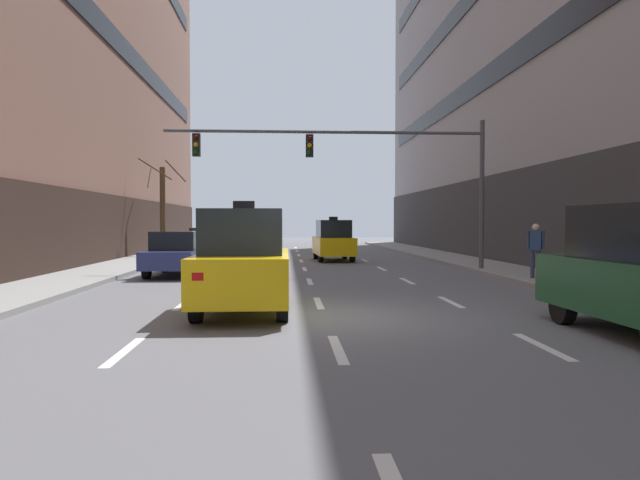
# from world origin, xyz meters

# --- Properties ---
(ground_plane) EXTENTS (120.00, 120.00, 0.00)m
(ground_plane) POSITION_xyz_m (0.00, 0.00, 0.00)
(ground_plane) COLOR slate
(lane_stripe_l1_s3) EXTENTS (0.16, 2.00, 0.01)m
(lane_stripe_l1_s3) POSITION_xyz_m (-3.16, -3.00, 0.00)
(lane_stripe_l1_s3) COLOR silver
(lane_stripe_l1_s3) RESTS_ON ground
(lane_stripe_l1_s4) EXTENTS (0.16, 2.00, 0.01)m
(lane_stripe_l1_s4) POSITION_xyz_m (-3.16, 2.00, 0.00)
(lane_stripe_l1_s4) COLOR silver
(lane_stripe_l1_s4) RESTS_ON ground
(lane_stripe_l1_s5) EXTENTS (0.16, 2.00, 0.01)m
(lane_stripe_l1_s5) POSITION_xyz_m (-3.16, 7.00, 0.00)
(lane_stripe_l1_s5) COLOR silver
(lane_stripe_l1_s5) RESTS_ON ground
(lane_stripe_l1_s6) EXTENTS (0.16, 2.00, 0.01)m
(lane_stripe_l1_s6) POSITION_xyz_m (-3.16, 12.00, 0.00)
(lane_stripe_l1_s6) COLOR silver
(lane_stripe_l1_s6) RESTS_ON ground
(lane_stripe_l1_s7) EXTENTS (0.16, 2.00, 0.01)m
(lane_stripe_l1_s7) POSITION_xyz_m (-3.16, 17.00, 0.00)
(lane_stripe_l1_s7) COLOR silver
(lane_stripe_l1_s7) RESTS_ON ground
(lane_stripe_l1_s8) EXTENTS (0.16, 2.00, 0.01)m
(lane_stripe_l1_s8) POSITION_xyz_m (-3.16, 22.00, 0.00)
(lane_stripe_l1_s8) COLOR silver
(lane_stripe_l1_s8) RESTS_ON ground
(lane_stripe_l1_s9) EXTENTS (0.16, 2.00, 0.01)m
(lane_stripe_l1_s9) POSITION_xyz_m (-3.16, 27.00, 0.00)
(lane_stripe_l1_s9) COLOR silver
(lane_stripe_l1_s9) RESTS_ON ground
(lane_stripe_l1_s10) EXTENTS (0.16, 2.00, 0.01)m
(lane_stripe_l1_s10) POSITION_xyz_m (-3.16, 32.00, 0.00)
(lane_stripe_l1_s10) COLOR silver
(lane_stripe_l1_s10) RESTS_ON ground
(lane_stripe_l2_s3) EXTENTS (0.16, 2.00, 0.01)m
(lane_stripe_l2_s3) POSITION_xyz_m (0.00, -3.00, 0.00)
(lane_stripe_l2_s3) COLOR silver
(lane_stripe_l2_s3) RESTS_ON ground
(lane_stripe_l2_s4) EXTENTS (0.16, 2.00, 0.01)m
(lane_stripe_l2_s4) POSITION_xyz_m (0.00, 2.00, 0.00)
(lane_stripe_l2_s4) COLOR silver
(lane_stripe_l2_s4) RESTS_ON ground
(lane_stripe_l2_s5) EXTENTS (0.16, 2.00, 0.01)m
(lane_stripe_l2_s5) POSITION_xyz_m (0.00, 7.00, 0.00)
(lane_stripe_l2_s5) COLOR silver
(lane_stripe_l2_s5) RESTS_ON ground
(lane_stripe_l2_s6) EXTENTS (0.16, 2.00, 0.01)m
(lane_stripe_l2_s6) POSITION_xyz_m (0.00, 12.00, 0.00)
(lane_stripe_l2_s6) COLOR silver
(lane_stripe_l2_s6) RESTS_ON ground
(lane_stripe_l2_s7) EXTENTS (0.16, 2.00, 0.01)m
(lane_stripe_l2_s7) POSITION_xyz_m (0.00, 17.00, 0.00)
(lane_stripe_l2_s7) COLOR silver
(lane_stripe_l2_s7) RESTS_ON ground
(lane_stripe_l2_s8) EXTENTS (0.16, 2.00, 0.01)m
(lane_stripe_l2_s8) POSITION_xyz_m (0.00, 22.00, 0.00)
(lane_stripe_l2_s8) COLOR silver
(lane_stripe_l2_s8) RESTS_ON ground
(lane_stripe_l2_s9) EXTENTS (0.16, 2.00, 0.01)m
(lane_stripe_l2_s9) POSITION_xyz_m (0.00, 27.00, 0.00)
(lane_stripe_l2_s9) COLOR silver
(lane_stripe_l2_s9) RESTS_ON ground
(lane_stripe_l2_s10) EXTENTS (0.16, 2.00, 0.01)m
(lane_stripe_l2_s10) POSITION_xyz_m (0.00, 32.00, 0.00)
(lane_stripe_l2_s10) COLOR silver
(lane_stripe_l2_s10) RESTS_ON ground
(lane_stripe_l3_s3) EXTENTS (0.16, 2.00, 0.01)m
(lane_stripe_l3_s3) POSITION_xyz_m (3.16, -3.00, 0.00)
(lane_stripe_l3_s3) COLOR silver
(lane_stripe_l3_s3) RESTS_ON ground
(lane_stripe_l3_s4) EXTENTS (0.16, 2.00, 0.01)m
(lane_stripe_l3_s4) POSITION_xyz_m (3.16, 2.00, 0.00)
(lane_stripe_l3_s4) COLOR silver
(lane_stripe_l3_s4) RESTS_ON ground
(lane_stripe_l3_s5) EXTENTS (0.16, 2.00, 0.01)m
(lane_stripe_l3_s5) POSITION_xyz_m (3.16, 7.00, 0.00)
(lane_stripe_l3_s5) COLOR silver
(lane_stripe_l3_s5) RESTS_ON ground
(lane_stripe_l3_s6) EXTENTS (0.16, 2.00, 0.01)m
(lane_stripe_l3_s6) POSITION_xyz_m (3.16, 12.00, 0.00)
(lane_stripe_l3_s6) COLOR silver
(lane_stripe_l3_s6) RESTS_ON ground
(lane_stripe_l3_s7) EXTENTS (0.16, 2.00, 0.01)m
(lane_stripe_l3_s7) POSITION_xyz_m (3.16, 17.00, 0.00)
(lane_stripe_l3_s7) COLOR silver
(lane_stripe_l3_s7) RESTS_ON ground
(lane_stripe_l3_s8) EXTENTS (0.16, 2.00, 0.01)m
(lane_stripe_l3_s8) POSITION_xyz_m (3.16, 22.00, 0.00)
(lane_stripe_l3_s8) COLOR silver
(lane_stripe_l3_s8) RESTS_ON ground
(lane_stripe_l3_s9) EXTENTS (0.16, 2.00, 0.01)m
(lane_stripe_l3_s9) POSITION_xyz_m (3.16, 27.00, 0.00)
(lane_stripe_l3_s9) COLOR silver
(lane_stripe_l3_s9) RESTS_ON ground
(lane_stripe_l3_s10) EXTENTS (0.16, 2.00, 0.01)m
(lane_stripe_l3_s10) POSITION_xyz_m (3.16, 32.00, 0.00)
(lane_stripe_l3_s10) COLOR silver
(lane_stripe_l3_s10) RESTS_ON ground
(taxi_driving_0) EXTENTS (1.91, 4.22, 2.18)m
(taxi_driving_0) POSITION_xyz_m (1.60, 17.17, 1.00)
(taxi_driving_0) COLOR black
(taxi_driving_0) RESTS_ON ground
(car_driving_1) EXTENTS (1.91, 4.28, 1.58)m
(car_driving_1) POSITION_xyz_m (-4.63, 9.44, 0.78)
(car_driving_1) COLOR black
(car_driving_1) RESTS_ON ground
(taxi_driving_2) EXTENTS (1.91, 4.36, 1.79)m
(taxi_driving_2) POSITION_xyz_m (-4.84, 19.25, 0.80)
(taxi_driving_2) COLOR black
(taxi_driving_2) RESTS_ON ground
(taxi_driving_3) EXTENTS (1.89, 4.50, 2.36)m
(taxi_driving_3) POSITION_xyz_m (-1.66, 0.83, 1.08)
(taxi_driving_3) COLOR black
(taxi_driving_3) RESTS_ON ground
(traffic_signal_0) EXTENTS (12.08, 0.35, 5.65)m
(traffic_signal_0) POSITION_xyz_m (2.16, 10.25, 4.29)
(traffic_signal_0) COLOR #4C4C51
(traffic_signal_0) RESTS_ON sidewalk_right
(street_tree_0) EXTENTS (2.32, 1.83, 5.15)m
(street_tree_0) POSITION_xyz_m (-7.40, 20.36, 2.64)
(street_tree_0) COLOR #4C3823
(street_tree_0) RESTS_ON sidewalk_left
(pedestrian_0) EXTENTS (0.48, 0.34, 1.72)m
(pedestrian_0) POSITION_xyz_m (7.10, 6.25, 1.14)
(pedestrian_0) COLOR #383D59
(pedestrian_0) RESTS_ON sidewalk_right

